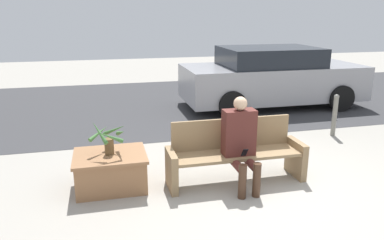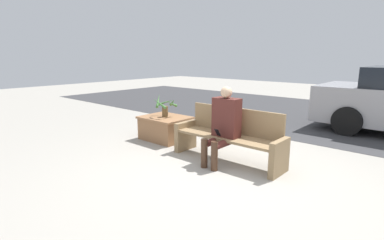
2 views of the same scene
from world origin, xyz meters
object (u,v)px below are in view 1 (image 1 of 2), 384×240
at_px(parked_car, 271,77).
at_px(bollard_post, 335,114).
at_px(bench, 235,153).
at_px(planter_box, 111,169).
at_px(person_seated, 241,140).
at_px(potted_plant, 109,138).

distance_m(parked_car, bollard_post, 2.48).
bearing_deg(bollard_post, parked_car, 93.38).
bearing_deg(parked_car, bench, -121.30).
bearing_deg(parked_car, bollard_post, -86.62).
bearing_deg(planter_box, parked_car, 42.46).
relative_size(person_seated, planter_box, 1.30).
distance_m(person_seated, parked_car, 4.67).
distance_m(bench, planter_box, 1.70).
distance_m(bench, potted_plant, 1.71).
bearing_deg(potted_plant, parked_car, 42.43).
xyz_separation_m(bench, planter_box, (-1.68, 0.17, -0.15)).
bearing_deg(potted_plant, planter_box, -116.65).
bearing_deg(person_seated, bollard_post, 32.40).
relative_size(bench, person_seated, 1.55).
relative_size(person_seated, bollard_post, 1.52).
bearing_deg(planter_box, bench, -5.92).
xyz_separation_m(bench, potted_plant, (-1.68, 0.18, 0.29)).
bearing_deg(potted_plant, bollard_post, 16.28).
bearing_deg(bench, potted_plant, 173.85).
height_order(person_seated, planter_box, person_seated).
distance_m(bench, person_seated, 0.31).
bearing_deg(bench, planter_box, 174.08).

